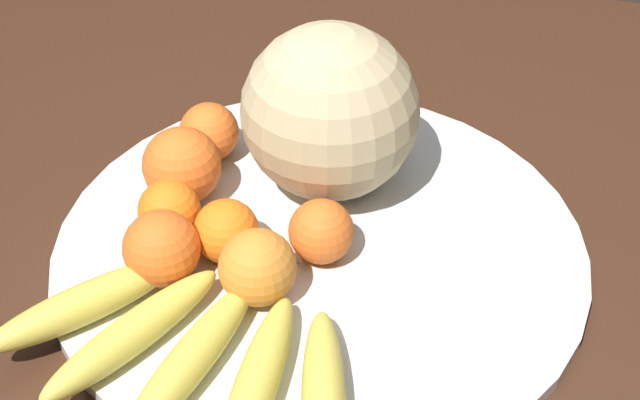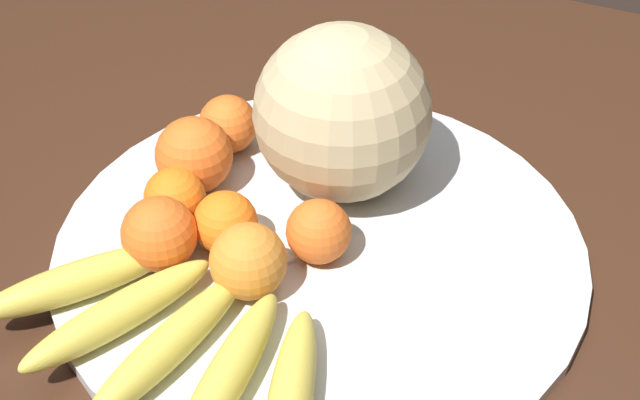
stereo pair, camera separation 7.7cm
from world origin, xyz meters
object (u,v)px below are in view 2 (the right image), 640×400
object	(u,v)px
orange_front_left	(318,231)
orange_top_small	(228,124)
orange_back_left	(248,261)
fruit_bowl	(320,248)
orange_mid_center	(175,198)
produce_tag	(259,241)
orange_front_right	(197,152)
banana_bunch	(175,341)
kitchen_table	(336,296)
melon	(342,113)
orange_side_extra	(159,234)
orange_back_right	(226,223)

from	to	relation	value
orange_front_left	orange_top_small	bearing A→B (deg)	144.39
orange_back_left	fruit_bowl	bearing A→B (deg)	68.75
orange_mid_center	orange_front_left	bearing A→B (deg)	5.32
produce_tag	orange_front_right	bearing A→B (deg)	-178.65
orange_front_left	orange_front_right	xyz separation A→B (m)	(-0.15, 0.04, 0.01)
orange_back_left	orange_top_small	world-z (taller)	orange_back_left
fruit_bowl	banana_bunch	xyz separation A→B (m)	(-0.05, -0.17, 0.02)
fruit_bowl	orange_top_small	size ratio (longest dim) A/B	8.10
fruit_bowl	orange_top_small	world-z (taller)	orange_top_small
orange_front_left	orange_mid_center	world-z (taller)	orange_front_left
kitchen_table	melon	distance (m)	0.19
melon	orange_back_left	size ratio (longest dim) A/B	2.52
melon	produce_tag	bearing A→B (deg)	-107.06
orange_mid_center	orange_side_extra	bearing A→B (deg)	-71.88
fruit_bowl	orange_back_left	world-z (taller)	orange_back_left
orange_front_left	kitchen_table	bearing A→B (deg)	88.59
produce_tag	melon	bearing A→B (deg)	103.50
banana_bunch	produce_tag	world-z (taller)	banana_bunch
orange_back_right	banana_bunch	bearing A→B (deg)	-78.72
melon	banana_bunch	distance (m)	0.26
kitchen_table	orange_back_right	bearing A→B (deg)	-141.21
orange_front_right	orange_mid_center	xyz separation A→B (m)	(0.01, -0.06, -0.01)
banana_bunch	fruit_bowl	bearing A→B (deg)	174.00
fruit_bowl	orange_back_right	distance (m)	0.09
orange_back_right	orange_front_right	bearing A→B (deg)	135.27
kitchen_table	produce_tag	world-z (taller)	produce_tag
orange_side_extra	kitchen_table	bearing A→B (deg)	40.62
banana_bunch	orange_back_right	bearing A→B (deg)	-158.72
fruit_bowl	produce_tag	xyz separation A→B (m)	(-0.05, -0.02, 0.01)
fruit_bowl	orange_top_small	distance (m)	0.17
melon	produce_tag	distance (m)	0.14
kitchen_table	orange_front_left	bearing A→B (deg)	-91.41
orange_side_extra	banana_bunch	bearing A→B (deg)	-52.09
orange_mid_center	fruit_bowl	bearing A→B (deg)	12.24
banana_bunch	orange_front_left	bearing A→B (deg)	170.70
orange_top_small	produce_tag	world-z (taller)	orange_top_small
kitchen_table	melon	world-z (taller)	melon
orange_front_right	orange_side_extra	world-z (taller)	orange_front_right
fruit_bowl	orange_front_right	world-z (taller)	orange_front_right
orange_front_left	orange_side_extra	distance (m)	0.14
kitchen_table	orange_back_right	size ratio (longest dim) A/B	28.04
melon	orange_top_small	world-z (taller)	melon
orange_front_left	fruit_bowl	bearing A→B (deg)	107.51
banana_bunch	produce_tag	xyz separation A→B (m)	(-0.00, 0.14, -0.02)
orange_top_small	kitchen_table	bearing A→B (deg)	-23.95
orange_front_right	orange_back_right	bearing A→B (deg)	-44.73
orange_back_left	produce_tag	distance (m)	0.07
fruit_bowl	orange_back_left	size ratio (longest dim) A/B	7.30
banana_bunch	kitchen_table	bearing A→B (deg)	174.23
orange_mid_center	orange_top_small	xyz separation A→B (m)	(-0.01, 0.12, 0.00)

